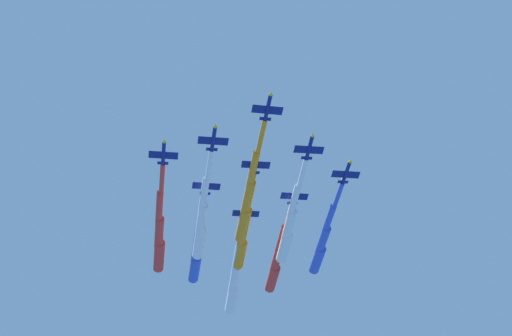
{
  "coord_description": "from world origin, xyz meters",
  "views": [
    {
      "loc": [
        -130.09,
        47.43,
        38.45
      ],
      "look_at": [
        0.0,
        0.0,
        180.25
      ],
      "focal_mm": 48.26,
      "sensor_mm": 36.0,
      "label": 1
    }
  ],
  "objects": [
    {
      "name": "jet_trail_starboard",
      "position": [
        55.29,
        -12.12,
        182.2
      ],
      "size": [
        58.72,
        18.23,
        3.71
      ],
      "color": "navy"
    },
    {
      "name": "jet_trail_port",
      "position": [
        43.46,
        4.95,
        181.95
      ],
      "size": [
        52.53,
        15.55,
        3.72
      ],
      "color": "navy"
    },
    {
      "name": "jet_starboard_inner",
      "position": [
        24.95,
        8.62,
        178.65
      ],
      "size": [
        56.38,
        16.58,
        3.76
      ],
      "color": "navy"
    },
    {
      "name": "jet_port_mid",
      "position": [
        30.84,
        -6.82,
        182.21
      ],
      "size": [
        53.47,
        16.79,
        3.76
      ],
      "color": "navy"
    },
    {
      "name": "jet_starboard_outer",
      "position": [
        38.63,
        -21.57,
        181.47
      ],
      "size": [
        53.43,
        15.93,
        3.74
      ],
      "color": "navy"
    },
    {
      "name": "jet_starboard_mid",
      "position": [
        24.72,
        -32.38,
        182.14
      ],
      "size": [
        52.36,
        15.7,
        3.75
      ],
      "color": "navy"
    },
    {
      "name": "jet_port_inner",
      "position": [
        18.66,
        -17.91,
        179.3
      ],
      "size": [
        55.04,
        16.96,
        3.74
      ],
      "color": "navy"
    },
    {
      "name": "jet_lead",
      "position": [
        14.01,
        -2.59,
        181.5
      ],
      "size": [
        59.85,
        16.91,
        3.71
      ],
      "color": "navy"
    },
    {
      "name": "jet_port_outer",
      "position": [
        39.78,
        18.62,
        182.12
      ],
      "size": [
        58.85,
        18.02,
        3.71
      ],
      "color": "navy"
    }
  ]
}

